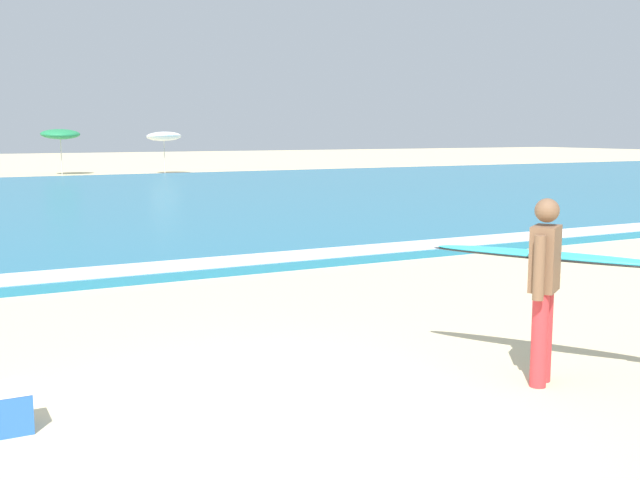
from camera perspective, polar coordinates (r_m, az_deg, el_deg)
ground_plane at (r=6.32m, az=-3.18°, el=-13.46°), size 160.00×160.00×0.00m
sea at (r=25.58m, az=-22.13°, el=2.49°), size 120.00×28.00×0.14m
surf_foam at (r=12.40m, az=-15.97°, el=-2.30°), size 120.00×1.03×0.01m
surfer_with_board at (r=7.44m, az=16.83°, el=-2.29°), size 1.61×2.22×1.73m
beach_umbrella_3 at (r=43.35m, az=-18.89°, el=7.51°), size 2.04×2.08×2.50m
beach_umbrella_4 at (r=42.85m, az=-11.62°, el=7.61°), size 1.89×1.92×2.36m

